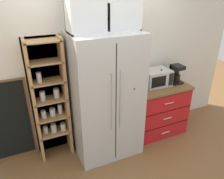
% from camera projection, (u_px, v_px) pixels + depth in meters
% --- Properties ---
extents(ground_plane, '(10.75, 10.75, 0.00)m').
position_uv_depth(ground_plane, '(106.00, 147.00, 3.53)').
color(ground_plane, brown).
extents(wall_back_cream, '(5.04, 0.10, 2.55)m').
position_uv_depth(wall_back_cream, '(95.00, 65.00, 3.31)').
color(wall_back_cream, silver).
rests_on(wall_back_cream, ground).
extents(refrigerator, '(0.94, 0.71, 1.84)m').
position_uv_depth(refrigerator, '(106.00, 97.00, 3.14)').
color(refrigerator, '#B7BABF').
rests_on(refrigerator, ground).
extents(pantry_shelf_column, '(0.51, 0.31, 1.79)m').
position_uv_depth(pantry_shelf_column, '(50.00, 99.00, 3.10)').
color(pantry_shelf_column, brown).
rests_on(pantry_shelf_column, ground).
extents(counter_cabinet, '(0.96, 0.59, 0.88)m').
position_uv_depth(counter_cabinet, '(157.00, 109.00, 3.76)').
color(counter_cabinet, red).
rests_on(counter_cabinet, ground).
extents(microwave, '(0.44, 0.33, 0.26)m').
position_uv_depth(microwave, '(156.00, 78.00, 3.54)').
color(microwave, '#B7BABF').
rests_on(microwave, counter_cabinet).
extents(coffee_maker, '(0.17, 0.20, 0.31)m').
position_uv_depth(coffee_maker, '(176.00, 74.00, 3.62)').
color(coffee_maker, black).
rests_on(coffee_maker, counter_cabinet).
extents(mug_sage, '(0.11, 0.07, 0.10)m').
position_uv_depth(mug_sage, '(140.00, 85.00, 3.48)').
color(mug_sage, '#8CA37F').
rests_on(mug_sage, counter_cabinet).
extents(bottle_clear, '(0.07, 0.07, 0.28)m').
position_uv_depth(bottle_clear, '(161.00, 79.00, 3.51)').
color(bottle_clear, silver).
rests_on(bottle_clear, counter_cabinet).
extents(upper_cabinet, '(0.91, 0.32, 0.70)m').
position_uv_depth(upper_cabinet, '(103.00, 2.00, 2.63)').
color(upper_cabinet, silver).
rests_on(upper_cabinet, refrigerator).
extents(chalkboard_menu, '(0.60, 0.04, 1.27)m').
position_uv_depth(chalkboard_menu, '(9.00, 123.00, 3.04)').
color(chalkboard_menu, brown).
rests_on(chalkboard_menu, ground).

